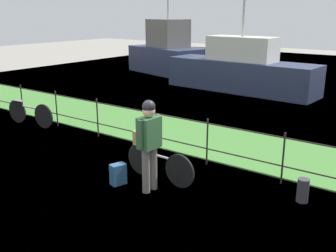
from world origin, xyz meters
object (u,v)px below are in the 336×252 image
at_px(wooden_crate, 145,138).
at_px(cyclist_person, 149,138).
at_px(backpack_on_paving, 118,174).
at_px(bicycle_main, 159,164).
at_px(mooring_bollard, 303,190).
at_px(moored_boat_near, 168,53).
at_px(terrier_dog, 146,128).
at_px(moored_boat_mid, 241,71).
at_px(bicycle_parked, 30,113).

distance_m(wooden_crate, cyclist_person, 0.72).
xyz_separation_m(wooden_crate, backpack_on_paving, (-0.16, -0.61, -0.58)).
distance_m(bicycle_main, cyclist_person, 0.82).
xyz_separation_m(bicycle_main, mooring_bollard, (2.52, 0.74, -0.13)).
bearing_deg(backpack_on_paving, moored_boat_near, -130.63).
xyz_separation_m(terrier_dog, moored_boat_near, (-7.70, 11.21, 0.01)).
relative_size(backpack_on_paving, moored_boat_mid, 0.06).
relative_size(bicycle_main, wooden_crate, 4.14).
distance_m(terrier_dog, cyclist_person, 0.67).
bearing_deg(bicycle_parked, moored_boat_mid, 72.56).
height_order(backpack_on_paving, moored_boat_mid, moored_boat_mid).
bearing_deg(cyclist_person, wooden_crate, 136.14).
bearing_deg(moored_boat_near, bicycle_parked, -75.23).
bearing_deg(cyclist_person, moored_boat_near, 124.95).
distance_m(bicycle_parked, moored_boat_near, 10.76).
relative_size(terrier_dog, backpack_on_paving, 0.80).
height_order(bicycle_main, wooden_crate, wooden_crate).
bearing_deg(backpack_on_paving, cyclist_person, 119.01).
bearing_deg(moored_boat_near, bicycle_main, -54.46).
xyz_separation_m(terrier_dog, bicycle_parked, (-4.96, 0.83, -0.64)).
xyz_separation_m(backpack_on_paving, moored_boat_mid, (-2.22, 9.59, 0.63)).
bearing_deg(moored_boat_near, moored_boat_mid, -22.84).
distance_m(bicycle_main, moored_boat_mid, 9.41).
height_order(cyclist_person, moored_boat_near, moored_boat_near).
bearing_deg(mooring_bollard, moored_boat_mid, 122.42).
bearing_deg(bicycle_parked, moored_boat_near, 104.77).
height_order(bicycle_main, moored_boat_near, moored_boat_near).
bearing_deg(bicycle_main, backpack_on_paving, -130.20).
height_order(cyclist_person, moored_boat_mid, moored_boat_mid).
xyz_separation_m(bicycle_main, terrier_dog, (-0.32, 0.02, 0.65)).
bearing_deg(moored_boat_near, backpack_on_paving, -57.56).
relative_size(cyclist_person, moored_boat_near, 0.36).
xyz_separation_m(backpack_on_paving, moored_boat_near, (-7.52, 11.82, 0.81)).
bearing_deg(bicycle_parked, bicycle_main, -9.06).
bearing_deg(mooring_bollard, terrier_dog, -165.64).
bearing_deg(mooring_bollard, moored_boat_near, 135.15).
relative_size(cyclist_person, moored_boat_mid, 0.27).
height_order(mooring_bollard, moored_boat_mid, moored_boat_mid).
bearing_deg(moored_boat_mid, mooring_bollard, -57.58).
xyz_separation_m(terrier_dog, mooring_bollard, (2.84, 0.73, -0.79)).
xyz_separation_m(wooden_crate, moored_boat_near, (-7.67, 11.21, 0.23)).
distance_m(mooring_bollard, bicycle_parked, 7.80).
relative_size(wooden_crate, moored_boat_near, 0.08).
bearing_deg(cyclist_person, bicycle_parked, 166.53).
distance_m(bicycle_main, bicycle_parked, 5.35).
bearing_deg(mooring_bollard, cyclist_person, -153.17).
bearing_deg(terrier_dog, bicycle_parked, 170.54).
xyz_separation_m(wooden_crate, moored_boat_mid, (-2.37, 8.98, 0.05)).
xyz_separation_m(wooden_crate, cyclist_person, (0.49, -0.47, 0.22)).
distance_m(terrier_dog, moored_boat_mid, 9.30).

